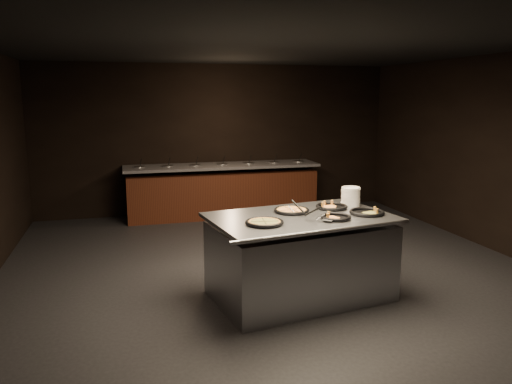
# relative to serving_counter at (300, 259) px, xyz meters

# --- Properties ---
(room) EXTENTS (7.02, 8.02, 2.92)m
(room) POSITION_rel_serving_counter_xyz_m (-0.07, 0.59, 0.99)
(room) COLOR black
(room) RESTS_ON ground
(salad_bar) EXTENTS (3.70, 0.83, 1.18)m
(salad_bar) POSITION_rel_serving_counter_xyz_m (-0.07, 4.15, -0.02)
(salad_bar) COLOR #4C2112
(salad_bar) RESTS_ON ground
(serving_counter) EXTENTS (2.17, 1.58, 0.96)m
(serving_counter) POSITION_rel_serving_counter_xyz_m (0.00, 0.00, 0.00)
(serving_counter) COLOR #B4B6BC
(serving_counter) RESTS_ON ground
(plate_stack) EXTENTS (0.23, 0.23, 0.23)m
(plate_stack) POSITION_rel_serving_counter_xyz_m (0.77, 0.34, 0.62)
(plate_stack) COLOR white
(plate_stack) RESTS_ON serving_counter
(pan_veggie_whole) EXTENTS (0.41, 0.41, 0.04)m
(pan_veggie_whole) POSITION_rel_serving_counter_xyz_m (-0.50, -0.25, 0.52)
(pan_veggie_whole) COLOR black
(pan_veggie_whole) RESTS_ON serving_counter
(pan_cheese_whole) EXTENTS (0.41, 0.41, 0.04)m
(pan_cheese_whole) POSITION_rel_serving_counter_xyz_m (-0.04, 0.21, 0.52)
(pan_cheese_whole) COLOR black
(pan_cheese_whole) RESTS_ON serving_counter
(pan_cheese_slices_a) EXTENTS (0.38, 0.38, 0.04)m
(pan_cheese_slices_a) POSITION_rel_serving_counter_xyz_m (0.49, 0.27, 0.52)
(pan_cheese_slices_a) COLOR black
(pan_cheese_slices_a) RESTS_ON serving_counter
(pan_cheese_slices_b) EXTENTS (0.34, 0.34, 0.04)m
(pan_cheese_slices_b) POSITION_rel_serving_counter_xyz_m (0.32, -0.23, 0.52)
(pan_cheese_slices_b) COLOR black
(pan_cheese_slices_b) RESTS_ON serving_counter
(pan_veggie_slices) EXTENTS (0.40, 0.40, 0.04)m
(pan_veggie_slices) POSITION_rel_serving_counter_xyz_m (0.76, -0.11, 0.52)
(pan_veggie_slices) COLOR black
(pan_veggie_slices) RESTS_ON serving_counter
(server_left) EXTENTS (0.23, 0.29, 0.16)m
(server_left) POSITION_rel_serving_counter_xyz_m (-0.05, 0.08, 0.58)
(server_left) COLOR #B4B6BC
(server_left) RESTS_ON serving_counter
(server_right) EXTENTS (0.28, 0.25, 0.17)m
(server_right) POSITION_rel_serving_counter_xyz_m (0.09, -0.26, 0.58)
(server_right) COLOR #B4B6BC
(server_right) RESTS_ON serving_counter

